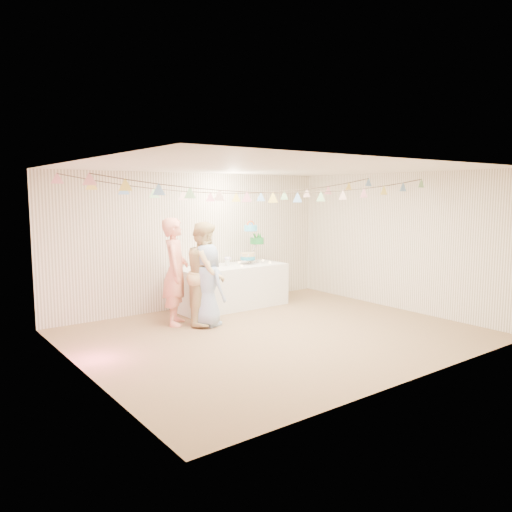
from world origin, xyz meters
TOP-DOWN VIEW (x-y plane):
  - floor at (0.00, 0.00)m, footprint 6.00×6.00m
  - ceiling at (0.00, 0.00)m, footprint 6.00×6.00m
  - back_wall at (0.00, 2.50)m, footprint 6.00×6.00m
  - front_wall at (0.00, -2.50)m, footprint 6.00×6.00m
  - left_wall at (-3.00, 0.00)m, footprint 5.00×5.00m
  - right_wall at (3.00, 0.00)m, footprint 5.00×5.00m
  - table at (0.48, 1.98)m, footprint 2.19×0.87m
  - cake_stand at (1.03, 2.03)m, footprint 0.71×0.42m
  - cake_bottom at (0.88, 1.97)m, footprint 0.31×0.31m
  - cake_middle at (1.21, 2.12)m, footprint 0.27×0.27m
  - cake_top_tier at (0.97, 2.00)m, footprint 0.25×0.25m
  - platter at (-0.11, 1.93)m, footprint 0.38×0.38m
  - posy at (0.43, 2.03)m, footprint 0.16×0.16m
  - person_adult_a at (-0.98, 1.49)m, footprint 0.73×0.79m
  - person_adult_b at (-0.55, 1.21)m, footprint 1.05×1.07m
  - person_child at (-0.60, 1.09)m, footprint 0.57×0.75m
  - bunting_back at (0.00, 1.10)m, footprint 5.60×1.10m
  - bunting_front at (0.00, -0.20)m, footprint 5.60×0.90m
  - tealight_0 at (-0.32, 1.83)m, footprint 0.04×0.04m
  - tealight_1 at (0.13, 2.16)m, footprint 0.04×0.04m
  - tealight_2 at (0.58, 1.76)m, footprint 0.04×0.04m
  - tealight_3 at (0.83, 2.20)m, footprint 0.04×0.04m
  - tealight_4 at (1.30, 1.80)m, footprint 0.04×0.04m
  - tealight_5 at (1.38, 2.13)m, footprint 0.04×0.04m

SIDE VIEW (x-z plane):
  - floor at x=0.00m, z-range 0.00..0.00m
  - table at x=0.48m, z-range 0.00..0.82m
  - person_child at x=-0.60m, z-range 0.00..1.38m
  - platter at x=-0.11m, z-range 0.75..0.77m
  - tealight_0 at x=-0.32m, z-range 0.82..0.85m
  - tealight_1 at x=0.13m, z-range 0.82..0.85m
  - tealight_2 at x=0.58m, z-range 0.82..0.85m
  - tealight_3 at x=0.83m, z-range 0.82..0.85m
  - tealight_4 at x=1.30m, z-range 0.82..0.85m
  - tealight_5 at x=1.38m, z-range 0.82..0.85m
  - cake_bottom at x=0.88m, z-range 0.76..0.91m
  - posy at x=0.43m, z-range 0.75..0.93m
  - person_adult_b at x=-0.55m, z-range 0.00..1.74m
  - person_adult_a at x=-0.98m, z-range 0.00..1.81m
  - cake_middle at x=1.21m, z-range 1.00..1.22m
  - cake_stand at x=1.03m, z-range 0.75..1.54m
  - back_wall at x=0.00m, z-range 1.30..1.30m
  - front_wall at x=0.00m, z-range 1.30..1.30m
  - left_wall at x=-3.00m, z-range 1.30..1.30m
  - right_wall at x=3.00m, z-range 1.30..1.30m
  - cake_top_tier at x=0.97m, z-range 1.28..1.47m
  - bunting_front at x=0.00m, z-range 2.14..2.50m
  - bunting_back at x=0.00m, z-range 2.15..2.55m
  - ceiling at x=0.00m, z-range 2.60..2.60m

